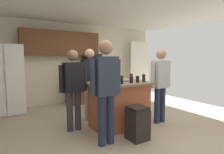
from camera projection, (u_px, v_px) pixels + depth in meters
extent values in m
plane|color=#B7A88E|center=(119.00, 127.00, 3.94)|extent=(7.04, 7.04, 0.00)
plane|color=white|center=(119.00, 2.00, 3.67)|extent=(7.04, 7.04, 0.00)
cube|color=beige|center=(72.00, 63.00, 6.17)|extent=(6.40, 0.10, 2.60)
cube|color=white|center=(140.00, 68.00, 7.22)|extent=(0.90, 0.06, 2.00)
cube|color=brown|center=(62.00, 43.00, 5.72)|extent=(2.40, 0.35, 0.75)
sphere|color=#4C3823|center=(82.00, 44.00, 5.88)|extent=(0.04, 0.04, 0.04)
cube|color=brown|center=(93.00, 88.00, 6.30)|extent=(1.80, 0.60, 0.90)
sphere|color=#4C3823|center=(109.00, 88.00, 6.27)|extent=(0.04, 0.04, 0.04)
cube|color=white|center=(5.00, 80.00, 4.82)|extent=(0.90, 0.70, 1.83)
cube|color=white|center=(15.00, 80.00, 4.63)|extent=(0.43, 0.04, 1.75)
cylinder|color=#B2B2B7|center=(5.00, 77.00, 4.47)|extent=(0.02, 0.02, 0.35)
cube|color=black|center=(92.00, 59.00, 6.22)|extent=(0.56, 0.40, 0.32)
cube|color=#AD5638|center=(119.00, 105.00, 3.96)|extent=(1.15, 0.72, 0.92)
cube|color=#756651|center=(119.00, 83.00, 3.91)|extent=(1.29, 0.86, 0.04)
cylinder|color=#232D4C|center=(157.00, 106.00, 4.16)|extent=(0.13, 0.13, 0.81)
cylinder|color=#232D4C|center=(162.00, 105.00, 4.25)|extent=(0.13, 0.13, 0.81)
cube|color=#B7B7B2|center=(161.00, 74.00, 4.13)|extent=(0.38, 0.22, 0.61)
sphere|color=tan|center=(161.00, 54.00, 4.09)|extent=(0.22, 0.22, 0.22)
cylinder|color=#B7B7B2|center=(153.00, 76.00, 4.01)|extent=(0.09, 0.09, 0.55)
cylinder|color=#B7B7B2|center=(168.00, 75.00, 4.26)|extent=(0.09, 0.09, 0.55)
cylinder|color=tan|center=(87.00, 103.00, 4.36)|extent=(0.13, 0.13, 0.82)
cylinder|color=tan|center=(93.00, 102.00, 4.44)|extent=(0.13, 0.13, 0.82)
cube|color=black|center=(90.00, 73.00, 4.33)|extent=(0.38, 0.22, 0.62)
sphere|color=tan|center=(90.00, 54.00, 4.28)|extent=(0.22, 0.22, 0.22)
cylinder|color=black|center=(80.00, 74.00, 4.20)|extent=(0.09, 0.09, 0.55)
cylinder|color=black|center=(99.00, 73.00, 4.45)|extent=(0.09, 0.09, 0.55)
cylinder|color=#383842|center=(70.00, 112.00, 3.71)|extent=(0.13, 0.13, 0.80)
cylinder|color=#383842|center=(78.00, 111.00, 3.80)|extent=(0.13, 0.13, 0.80)
cube|color=black|center=(73.00, 77.00, 3.68)|extent=(0.38, 0.22, 0.60)
sphere|color=#8C664C|center=(73.00, 55.00, 3.63)|extent=(0.22, 0.22, 0.22)
cylinder|color=black|center=(61.00, 79.00, 3.55)|extent=(0.09, 0.09, 0.54)
cylinder|color=black|center=(84.00, 78.00, 3.81)|extent=(0.09, 0.09, 0.54)
cylinder|color=#232D4C|center=(102.00, 121.00, 3.08)|extent=(0.13, 0.13, 0.86)
cylinder|color=#232D4C|center=(110.00, 119.00, 3.17)|extent=(0.13, 0.13, 0.86)
cube|color=#2D384C|center=(106.00, 76.00, 3.05)|extent=(0.38, 0.22, 0.65)
sphere|color=tan|center=(106.00, 47.00, 3.00)|extent=(0.23, 0.23, 0.23)
cylinder|color=#2D384C|center=(93.00, 78.00, 2.92)|extent=(0.09, 0.09, 0.58)
cylinder|color=#2D384C|center=(118.00, 76.00, 3.17)|extent=(0.09, 0.09, 0.58)
cylinder|color=black|center=(131.00, 80.00, 3.80)|extent=(0.08, 0.08, 0.14)
cylinder|color=black|center=(138.00, 79.00, 3.86)|extent=(0.07, 0.07, 0.14)
cylinder|color=black|center=(131.00, 77.00, 4.31)|extent=(0.07, 0.07, 0.14)
cylinder|color=black|center=(122.00, 80.00, 3.65)|extent=(0.06, 0.06, 0.17)
cylinder|color=#321418|center=(144.00, 78.00, 3.97)|extent=(0.07, 0.07, 0.17)
cylinder|color=#4C6B99|center=(105.00, 81.00, 3.73)|extent=(0.08, 0.08, 0.10)
torus|color=#4C6B99|center=(108.00, 81.00, 3.75)|extent=(0.06, 0.01, 0.06)
cylinder|color=#4C6B99|center=(101.00, 80.00, 3.84)|extent=(0.09, 0.09, 0.09)
torus|color=#4C6B99|center=(103.00, 80.00, 3.88)|extent=(0.06, 0.01, 0.06)
cube|color=#B7B7BC|center=(121.00, 81.00, 4.04)|extent=(0.44, 0.30, 0.02)
cube|color=#A8A8AD|center=(121.00, 80.00, 4.03)|extent=(0.44, 0.30, 0.02)
cube|color=black|center=(137.00, 125.00, 3.34)|extent=(0.34, 0.34, 0.55)
cube|color=black|center=(138.00, 108.00, 3.30)|extent=(0.32, 0.32, 0.06)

